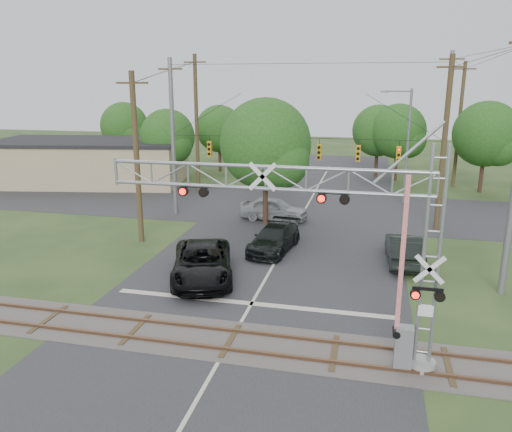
% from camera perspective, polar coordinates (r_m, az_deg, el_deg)
% --- Properties ---
extents(ground, '(160.00, 160.00, 0.00)m').
position_cam_1_polar(ground, '(18.33, -4.76, -17.07)').
color(ground, '#263D1C').
rests_on(ground, ground).
extents(road_main, '(14.00, 90.00, 0.02)m').
position_cam_1_polar(road_main, '(27.04, 1.76, -6.09)').
color(road_main, '#2A2A2D').
rests_on(road_main, ground).
extents(road_cross, '(90.00, 12.00, 0.02)m').
position_cam_1_polar(road_cross, '(40.25, 5.72, 0.91)').
color(road_cross, '#2A2A2D').
rests_on(road_cross, ground).
extents(railroad_track, '(90.00, 3.20, 0.17)m').
position_cam_1_polar(railroad_track, '(19.96, -2.96, -14.06)').
color(railroad_track, '#504945').
rests_on(railroad_track, ground).
extents(crossing_gantry, '(11.81, 1.01, 7.89)m').
position_cam_1_polar(crossing_gantry, '(17.13, 8.09, -1.55)').
color(crossing_gantry, gray).
rests_on(crossing_gantry, ground).
extents(traffic_signal_span, '(19.34, 0.36, 11.50)m').
position_cam_1_polar(traffic_signal_span, '(35.22, 6.56, 8.19)').
color(traffic_signal_span, slate).
rests_on(traffic_signal_span, ground).
extents(pickup_black, '(4.74, 6.94, 1.76)m').
position_cam_1_polar(pickup_black, '(25.61, -6.16, -5.31)').
color(pickup_black, black).
rests_on(pickup_black, ground).
extents(car_dark, '(2.81, 5.42, 1.50)m').
position_cam_1_polar(car_dark, '(29.73, 2.09, -2.60)').
color(car_dark, black).
rests_on(car_dark, ground).
extents(sedan_silver, '(5.07, 2.34, 1.68)m').
position_cam_1_polar(sedan_silver, '(36.45, 2.06, 0.84)').
color(sedan_silver, '#939699').
rests_on(sedan_silver, ground).
extents(suv_dark, '(2.00, 5.10, 1.65)m').
position_cam_1_polar(suv_dark, '(28.88, 16.57, -3.61)').
color(suv_dark, black).
rests_on(suv_dark, ground).
extents(commercial_building, '(19.90, 12.65, 4.32)m').
position_cam_1_polar(commercial_building, '(52.71, -18.48, 5.93)').
color(commercial_building, tan).
rests_on(commercial_building, ground).
extents(streetlight, '(2.49, 0.26, 9.32)m').
position_cam_1_polar(streetlight, '(42.42, 16.72, 8.22)').
color(streetlight, slate).
rests_on(streetlight, ground).
extents(utility_poles, '(25.36, 26.86, 12.35)m').
position_cam_1_polar(utility_poles, '(38.75, 10.88, 9.17)').
color(utility_poles, '#42321E').
rests_on(utility_poles, ground).
extents(treeline, '(54.54, 26.78, 9.81)m').
position_cam_1_polar(treeline, '(45.53, 11.38, 9.19)').
color(treeline, '#362418').
rests_on(treeline, ground).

